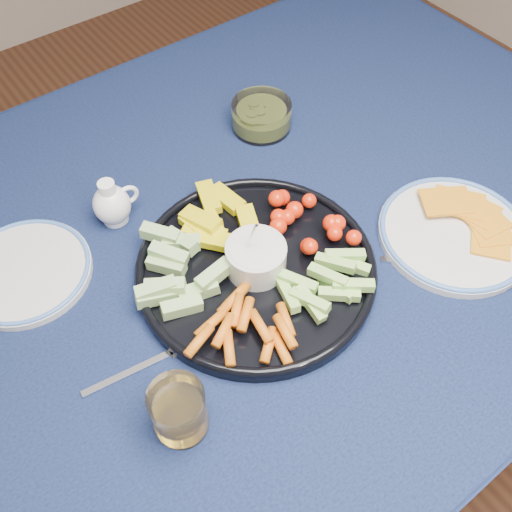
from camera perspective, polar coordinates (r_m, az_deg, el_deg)
dining_table at (r=1.03m, az=-3.60°, el=-1.24°), size 1.67×1.07×0.75m
crudite_platter at (r=0.89m, az=-0.17°, el=-1.00°), size 0.38×0.38×0.12m
creamer_pitcher at (r=0.99m, az=-14.17°, el=5.07°), size 0.08×0.06×0.09m
pickle_bowl at (r=1.14m, az=0.54°, el=13.75°), size 0.12×0.12×0.05m
cheese_plate at (r=1.01m, az=19.26°, el=2.31°), size 0.25×0.25×0.03m
juice_tumbler at (r=0.77m, az=-7.68°, el=-15.21°), size 0.07×0.07×0.09m
fork_left at (r=0.84m, az=-10.74°, el=-10.54°), size 0.17×0.04×0.00m
fork_right at (r=0.97m, az=18.81°, el=-1.16°), size 0.14×0.15×0.00m
side_plate_extra at (r=0.98m, az=-22.12°, el=-1.41°), size 0.21×0.21×0.02m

